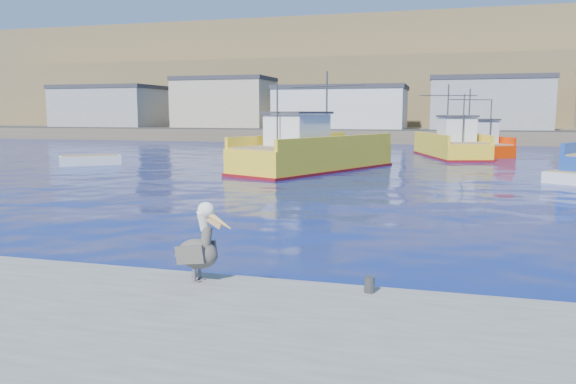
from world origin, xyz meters
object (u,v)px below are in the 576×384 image
(trawler_yellow_a, at_px, (312,154))
(trawler_yellow_b, at_px, (451,146))
(skiff_left, at_px, (90,161))
(pelican, at_px, (199,247))
(boat_orange, at_px, (475,144))

(trawler_yellow_a, xyz_separation_m, trawler_yellow_b, (9.14, 14.41, -0.12))
(trawler_yellow_b, bearing_deg, trawler_yellow_a, -122.38)
(skiff_left, bearing_deg, pelican, -51.71)
(boat_orange, xyz_separation_m, pelican, (-7.47, -43.82, 0.17))
(skiff_left, xyz_separation_m, pelican, (20.66, -26.17, 0.89))
(boat_orange, height_order, pelican, boat_orange)
(trawler_yellow_b, distance_m, boat_orange, 3.52)
(boat_orange, bearing_deg, skiff_left, -147.89)
(trawler_yellow_a, distance_m, trawler_yellow_b, 17.06)
(trawler_yellow_b, xyz_separation_m, boat_orange, (2.12, 2.82, 0.01))
(boat_orange, relative_size, pelican, 5.29)
(trawler_yellow_a, distance_m, pelican, 26.86)
(trawler_yellow_a, height_order, trawler_yellow_b, trawler_yellow_a)
(trawler_yellow_a, height_order, skiff_left, trawler_yellow_a)
(skiff_left, height_order, pelican, pelican)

